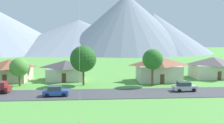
# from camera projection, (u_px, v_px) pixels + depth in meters

# --- Properties ---
(road_strip) EXTENTS (160.00, 7.42, 0.08)m
(road_strip) POSITION_uv_depth(u_px,v_px,m) (116.00, 93.00, 41.15)
(road_strip) COLOR #424247
(road_strip) RESTS_ON ground
(mountain_central_ridge) EXTENTS (111.13, 111.13, 21.68)m
(mountain_central_ridge) POSITION_uv_depth(u_px,v_px,m) (79.00, 35.00, 166.69)
(mountain_central_ridge) COLOR gray
(mountain_central_ridge) RESTS_ON ground
(mountain_east_ridge) EXTENTS (85.70, 85.70, 36.55)m
(mountain_east_ridge) POSITION_uv_depth(u_px,v_px,m) (127.00, 23.00, 150.08)
(mountain_east_ridge) COLOR gray
(mountain_east_ridge) RESTS_ON ground
(mountain_far_west_ridge) EXTENTS (72.91, 72.91, 24.82)m
(mountain_far_west_ridge) POSITION_uv_depth(u_px,v_px,m) (153.00, 33.00, 150.60)
(mountain_far_west_ridge) COLOR gray
(mountain_far_west_ridge) RESTS_ON ground
(house_leftmost) EXTENTS (10.01, 6.79, 5.52)m
(house_leftmost) POSITION_uv_depth(u_px,v_px,m) (158.00, 68.00, 52.76)
(house_leftmost) COLOR beige
(house_leftmost) RESTS_ON ground
(house_left_center) EXTENTS (8.60, 7.03, 4.53)m
(house_left_center) POSITION_uv_depth(u_px,v_px,m) (66.00, 70.00, 54.21)
(house_left_center) COLOR beige
(house_left_center) RESTS_ON ground
(house_right_center) EXTENTS (8.60, 8.29, 4.87)m
(house_right_center) POSITION_uv_depth(u_px,v_px,m) (11.00, 70.00, 53.16)
(house_right_center) COLOR beige
(house_right_center) RESTS_ON ground
(house_rightmost) EXTENTS (10.42, 7.09, 5.05)m
(house_rightmost) POSITION_uv_depth(u_px,v_px,m) (213.00, 67.00, 57.02)
(house_rightmost) COLOR beige
(house_rightmost) RESTS_ON ground
(tree_near_left) EXTENTS (4.13, 4.13, 7.48)m
(tree_near_left) POSITION_uv_depth(u_px,v_px,m) (153.00, 59.00, 47.26)
(tree_near_left) COLOR brown
(tree_near_left) RESTS_ON ground
(tree_center) EXTENTS (5.35, 5.35, 8.13)m
(tree_center) POSITION_uv_depth(u_px,v_px,m) (83.00, 59.00, 47.74)
(tree_center) COLOR brown
(tree_center) RESTS_ON ground
(tree_right_of_center) EXTENTS (3.75, 3.75, 5.69)m
(tree_right_of_center) POSITION_uv_depth(u_px,v_px,m) (19.00, 67.00, 47.22)
(tree_right_of_center) COLOR brown
(tree_right_of_center) RESTS_ON ground
(parked_car_silver_west_end) EXTENTS (4.28, 2.24, 1.68)m
(parked_car_silver_west_end) POSITION_uv_depth(u_px,v_px,m) (184.00, 87.00, 42.82)
(parked_car_silver_west_end) COLOR #B7BCC1
(parked_car_silver_west_end) RESTS_ON road_strip
(parked_car_blue_mid_west) EXTENTS (4.24, 2.16, 1.68)m
(parked_car_blue_mid_west) POSITION_uv_depth(u_px,v_px,m) (56.00, 91.00, 39.34)
(parked_car_blue_mid_west) COLOR #2847A8
(parked_car_blue_mid_west) RESTS_ON road_strip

